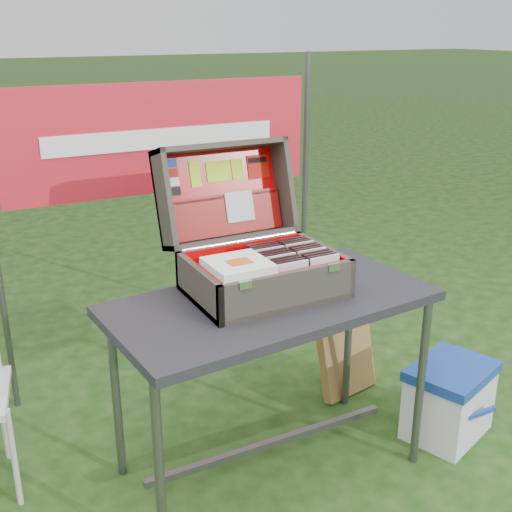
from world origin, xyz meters
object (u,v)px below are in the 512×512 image
table (271,387)px  cardboard_box (347,361)px  cooler (449,400)px  suitcase (257,225)px

table → cardboard_box: table is taller
table → cooler: size_ratio=3.19×
cooler → cardboard_box: bearing=91.4°
table → cooler: table is taller
table → cooler: bearing=-16.0°
suitcase → cooler: size_ratio=1.47×
cooler → table: bearing=149.0°
table → cardboard_box: (0.66, 0.36, -0.23)m
suitcase → cardboard_box: suitcase is taller
table → suitcase: size_ratio=2.18×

